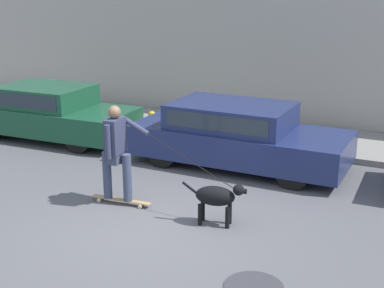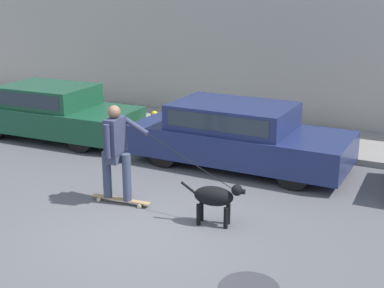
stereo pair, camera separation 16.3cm
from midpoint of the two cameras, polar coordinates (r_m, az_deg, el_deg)
name	(u,v)px [view 1 (the left image)]	position (r m, az deg, el deg)	size (l,w,h in m)	color
ground_plane	(147,229)	(8.63, -5.34, -8.98)	(36.00, 36.00, 0.00)	#545459
back_wall	(283,34)	(14.50, 9.35, 11.51)	(32.00, 0.30, 4.93)	#ADA89E
sidewalk_curb	(263,135)	(13.64, 7.25, 1.01)	(30.00, 2.40, 0.13)	gray
parked_car_0	(50,113)	(13.82, -15.19, 3.24)	(4.26, 1.91, 1.32)	black
parked_car_1	(237,135)	(11.31, 4.41, 0.91)	(4.58, 1.92, 1.34)	black
dog	(217,197)	(8.55, 2.12, -5.67)	(1.05, 0.42, 0.72)	black
skateboarder	(117,149)	(9.27, -8.54, -0.55)	(2.76, 0.63, 1.77)	beige
manhole_cover	(254,287)	(7.12, 5.92, -14.93)	(0.78, 0.78, 0.01)	#38383D
fire_hydrant	(152,125)	(13.22, -4.63, 2.03)	(0.18, 0.18, 0.74)	gold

